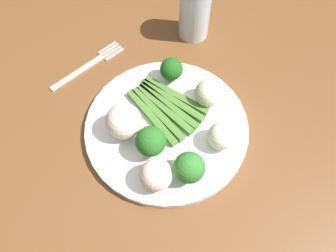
{
  "coord_description": "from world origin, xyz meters",
  "views": [
    {
      "loc": [
        0.25,
        -0.16,
        1.28
      ],
      "look_at": [
        0.0,
        -0.01,
        0.77
      ],
      "focal_mm": 36.45,
      "sensor_mm": 36.0,
      "label": 1
    }
  ],
  "objects_px": {
    "plate": "(168,129)",
    "asparagus_bundle": "(165,107)",
    "cauliflower_front": "(208,93)",
    "broccoli_front_left": "(171,69)",
    "broccoli_back_right": "(151,141)",
    "cauliflower_near_center": "(124,121)",
    "water_glass": "(195,12)",
    "cauliflower_outer_edge": "(156,175)",
    "dining_table": "(172,148)",
    "cauliflower_edge": "(222,136)",
    "fork": "(88,66)",
    "broccoli_right": "(189,168)"
  },
  "relations": [
    {
      "from": "cauliflower_edge",
      "to": "dining_table",
      "type": "bearing_deg",
      "value": -148.28
    },
    {
      "from": "dining_table",
      "to": "cauliflower_near_center",
      "type": "xyz_separation_m",
      "value": [
        -0.03,
        -0.08,
        0.14
      ]
    },
    {
      "from": "dining_table",
      "to": "broccoli_right",
      "type": "distance_m",
      "value": 0.17
    },
    {
      "from": "asparagus_bundle",
      "to": "broccoli_back_right",
      "type": "height_order",
      "value": "broccoli_back_right"
    },
    {
      "from": "broccoli_front_left",
      "to": "water_glass",
      "type": "relative_size",
      "value": 0.45
    },
    {
      "from": "cauliflower_edge",
      "to": "cauliflower_outer_edge",
      "type": "relative_size",
      "value": 0.91
    },
    {
      "from": "plate",
      "to": "cauliflower_front",
      "type": "height_order",
      "value": "cauliflower_front"
    },
    {
      "from": "plate",
      "to": "asparagus_bundle",
      "type": "height_order",
      "value": "asparagus_bundle"
    },
    {
      "from": "cauliflower_outer_edge",
      "to": "fork",
      "type": "height_order",
      "value": "cauliflower_outer_edge"
    },
    {
      "from": "cauliflower_edge",
      "to": "cauliflower_front",
      "type": "relative_size",
      "value": 0.96
    },
    {
      "from": "plate",
      "to": "cauliflower_near_center",
      "type": "relative_size",
      "value": 4.66
    },
    {
      "from": "broccoli_right",
      "to": "cauliflower_front",
      "type": "height_order",
      "value": "broccoli_right"
    },
    {
      "from": "broccoli_right",
      "to": "dining_table",
      "type": "bearing_deg",
      "value": 161.99
    },
    {
      "from": "asparagus_bundle",
      "to": "fork",
      "type": "height_order",
      "value": "asparagus_bundle"
    },
    {
      "from": "dining_table",
      "to": "water_glass",
      "type": "xyz_separation_m",
      "value": [
        -0.17,
        0.16,
        0.15
      ]
    },
    {
      "from": "asparagus_bundle",
      "to": "cauliflower_near_center",
      "type": "bearing_deg",
      "value": -102.91
    },
    {
      "from": "dining_table",
      "to": "fork",
      "type": "bearing_deg",
      "value": -161.33
    },
    {
      "from": "dining_table",
      "to": "cauliflower_edge",
      "type": "distance_m",
      "value": 0.16
    },
    {
      "from": "cauliflower_edge",
      "to": "fork",
      "type": "xyz_separation_m",
      "value": [
        -0.28,
        -0.12,
        -0.04
      ]
    },
    {
      "from": "cauliflower_edge",
      "to": "water_glass",
      "type": "xyz_separation_m",
      "value": [
        -0.25,
        0.11,
        0.02
      ]
    },
    {
      "from": "broccoli_front_left",
      "to": "broccoli_back_right",
      "type": "bearing_deg",
      "value": -44.46
    },
    {
      "from": "cauliflower_outer_edge",
      "to": "fork",
      "type": "relative_size",
      "value": 0.31
    },
    {
      "from": "asparagus_bundle",
      "to": "fork",
      "type": "relative_size",
      "value": 0.88
    },
    {
      "from": "cauliflower_near_center",
      "to": "water_glass",
      "type": "bearing_deg",
      "value": 120.83
    },
    {
      "from": "plate",
      "to": "asparagus_bundle",
      "type": "xyz_separation_m",
      "value": [
        -0.04,
        0.02,
        0.01
      ]
    },
    {
      "from": "cauliflower_edge",
      "to": "cauliflower_near_center",
      "type": "distance_m",
      "value": 0.16
    },
    {
      "from": "fork",
      "to": "water_glass",
      "type": "distance_m",
      "value": 0.24
    },
    {
      "from": "plate",
      "to": "broccoli_right",
      "type": "relative_size",
      "value": 4.7
    },
    {
      "from": "cauliflower_edge",
      "to": "fork",
      "type": "height_order",
      "value": "cauliflower_edge"
    },
    {
      "from": "cauliflower_front",
      "to": "water_glass",
      "type": "bearing_deg",
      "value": 153.82
    },
    {
      "from": "fork",
      "to": "cauliflower_near_center",
      "type": "bearing_deg",
      "value": -103.16
    },
    {
      "from": "cauliflower_outer_edge",
      "to": "cauliflower_near_center",
      "type": "relative_size",
      "value": 0.85
    },
    {
      "from": "plate",
      "to": "cauliflower_outer_edge",
      "type": "distance_m",
      "value": 0.1
    },
    {
      "from": "broccoli_front_left",
      "to": "fork",
      "type": "xyz_separation_m",
      "value": [
        -0.12,
        -0.12,
        -0.04
      ]
    },
    {
      "from": "broccoli_front_left",
      "to": "broccoli_right",
      "type": "height_order",
      "value": "broccoli_right"
    },
    {
      "from": "cauliflower_outer_edge",
      "to": "water_glass",
      "type": "relative_size",
      "value": 0.46
    },
    {
      "from": "cauliflower_near_center",
      "to": "water_glass",
      "type": "relative_size",
      "value": 0.54
    },
    {
      "from": "dining_table",
      "to": "broccoli_front_left",
      "type": "xyz_separation_m",
      "value": [
        -0.08,
        0.05,
        0.13
      ]
    },
    {
      "from": "asparagus_bundle",
      "to": "cauliflower_near_center",
      "type": "distance_m",
      "value": 0.08
    },
    {
      "from": "cauliflower_outer_edge",
      "to": "cauliflower_near_center",
      "type": "xyz_separation_m",
      "value": [
        -0.11,
        0.0,
        0.0
      ]
    },
    {
      "from": "broccoli_right",
      "to": "asparagus_bundle",
      "type": "bearing_deg",
      "value": 164.75
    },
    {
      "from": "asparagus_bundle",
      "to": "water_glass",
      "type": "xyz_separation_m",
      "value": [
        -0.14,
        0.15,
        0.04
      ]
    },
    {
      "from": "plate",
      "to": "water_glass",
      "type": "xyz_separation_m",
      "value": [
        -0.17,
        0.17,
        0.05
      ]
    },
    {
      "from": "broccoli_front_left",
      "to": "cauliflower_outer_edge",
      "type": "distance_m",
      "value": 0.2
    },
    {
      "from": "cauliflower_outer_edge",
      "to": "cauliflower_near_center",
      "type": "distance_m",
      "value": 0.11
    },
    {
      "from": "broccoli_back_right",
      "to": "water_glass",
      "type": "distance_m",
      "value": 0.29
    },
    {
      "from": "cauliflower_edge",
      "to": "cauliflower_near_center",
      "type": "xyz_separation_m",
      "value": [
        -0.11,
        -0.12,
        0.01
      ]
    },
    {
      "from": "broccoli_front_left",
      "to": "broccoli_back_right",
      "type": "relative_size",
      "value": 0.84
    },
    {
      "from": "cauliflower_front",
      "to": "broccoli_right",
      "type": "bearing_deg",
      "value": -46.64
    },
    {
      "from": "water_glass",
      "to": "asparagus_bundle",
      "type": "bearing_deg",
      "value": -48.1
    }
  ]
}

